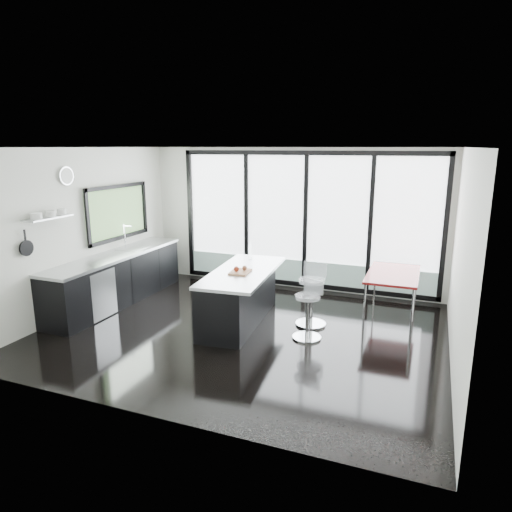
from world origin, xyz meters
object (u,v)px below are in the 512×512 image
at_px(red_table, 392,295).
at_px(island, 239,295).
at_px(bar_stool_near, 307,317).
at_px(bar_stool_far, 311,302).

bearing_deg(red_table, island, -153.60).
bearing_deg(island, bar_stool_near, -12.21).
xyz_separation_m(bar_stool_near, bar_stool_far, (-0.08, 0.54, 0.04)).
bearing_deg(island, red_table, 26.40).
relative_size(bar_stool_far, red_table, 0.54).
xyz_separation_m(bar_stool_far, red_table, (1.17, 0.87, -0.01)).
bearing_deg(bar_stool_near, island, -173.00).
height_order(island, red_table, island).
relative_size(bar_stool_near, bar_stool_far, 0.89).
bearing_deg(island, bar_stool_far, 13.74).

